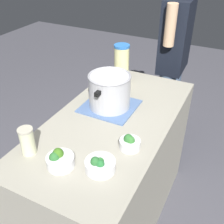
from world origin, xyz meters
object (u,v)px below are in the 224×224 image
object	(u,v)px
broccoli_bowl_back	(100,165)
cooking_pot	(110,90)
broccoli_bowl_front	(130,143)
person_cook	(173,62)
broccoli_bowl_center	(60,160)
lemonade_pitcher	(122,64)
mason_jar	(27,141)

from	to	relation	value
broccoli_bowl_back	cooking_pot	bearing A→B (deg)	22.58
broccoli_bowl_front	person_cook	world-z (taller)	person_cook
person_cook	cooking_pot	bearing A→B (deg)	170.96
broccoli_bowl_back	broccoli_bowl_center	bearing A→B (deg)	108.36
lemonade_pitcher	broccoli_bowl_back	distance (m)	0.89
broccoli_bowl_center	broccoli_bowl_back	distance (m)	0.19
broccoli_bowl_back	person_cook	bearing A→B (deg)	2.66
lemonade_pitcher	broccoli_bowl_center	bearing A→B (deg)	-172.89
lemonade_pitcher	broccoli_bowl_front	size ratio (longest dim) A/B	2.58
broccoli_bowl_front	lemonade_pitcher	bearing A→B (deg)	28.55
person_cook	mason_jar	bearing A→B (deg)	168.26
cooking_pot	mason_jar	xyz separation A→B (m)	(-0.55, 0.16, -0.04)
broccoli_bowl_back	person_cook	xyz separation A→B (m)	(1.38, 0.06, -0.04)
broccoli_bowl_center	broccoli_bowl_back	bearing A→B (deg)	-71.64
person_cook	broccoli_bowl_back	bearing A→B (deg)	-177.34
cooking_pot	mason_jar	world-z (taller)	cooking_pot
cooking_pot	broccoli_bowl_back	size ratio (longest dim) A/B	2.32
lemonade_pitcher	person_cook	world-z (taller)	person_cook
cooking_pot	mason_jar	distance (m)	0.57
cooking_pot	person_cook	xyz separation A→B (m)	(0.89, -0.14, -0.12)
broccoli_bowl_center	mason_jar	bearing A→B (deg)	88.41
lemonade_pitcher	person_cook	distance (m)	0.61
cooking_pot	lemonade_pitcher	distance (m)	0.35
mason_jar	broccoli_bowl_back	world-z (taller)	mason_jar
broccoli_bowl_front	person_cook	xyz separation A→B (m)	(1.18, 0.12, -0.04)
broccoli_bowl_back	person_cook	size ratio (longest dim) A/B	0.09
mason_jar	broccoli_bowl_back	xyz separation A→B (m)	(0.05, -0.36, -0.04)
cooking_pot	person_cook	size ratio (longest dim) A/B	0.21
broccoli_bowl_front	person_cook	bearing A→B (deg)	5.93
cooking_pot	broccoli_bowl_center	bearing A→B (deg)	-177.06
lemonade_pitcher	broccoli_bowl_front	bearing A→B (deg)	-151.45
mason_jar	broccoli_bowl_back	bearing A→B (deg)	-81.58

